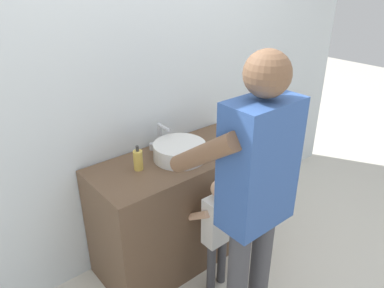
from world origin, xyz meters
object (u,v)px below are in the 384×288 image
(soap_bottle, at_px, (138,160))
(adult_parent, at_px, (255,181))
(child_toddler, at_px, (217,226))
(toothbrush_cup, at_px, (223,138))

(soap_bottle, relative_size, adult_parent, 0.10)
(soap_bottle, height_order, child_toddler, soap_bottle)
(soap_bottle, distance_m, child_toddler, 0.66)
(toothbrush_cup, height_order, child_toddler, toothbrush_cup)
(child_toddler, xyz_separation_m, adult_parent, (-0.06, -0.32, 0.51))
(child_toddler, bearing_deg, toothbrush_cup, 43.51)
(soap_bottle, relative_size, child_toddler, 0.20)
(soap_bottle, distance_m, adult_parent, 0.80)
(toothbrush_cup, xyz_separation_m, child_toddler, (-0.37, -0.35, -0.39))
(soap_bottle, bearing_deg, toothbrush_cup, -7.05)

